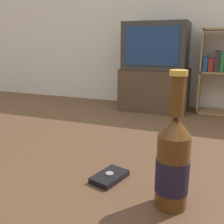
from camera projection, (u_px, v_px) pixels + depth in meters
back_wall at (188, 1)px, 3.17m from camera, size 8.00×0.05×2.60m
coffee_table at (49, 200)px, 0.67m from camera, size 1.15×0.86×0.50m
tv_stand at (155, 89)px, 3.26m from camera, size 0.81×0.49×0.51m
television at (156, 46)px, 3.12m from camera, size 0.73×0.52×0.54m
bookshelf at (223, 69)px, 3.02m from camera, size 0.57×0.30×0.97m
beer_bottle at (173, 162)px, 0.51m from camera, size 0.07×0.07×0.28m
cell_phone at (110, 177)px, 0.64m from camera, size 0.08×0.10×0.02m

